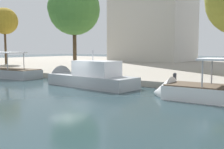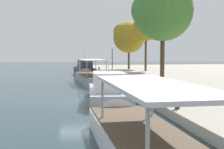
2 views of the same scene
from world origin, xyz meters
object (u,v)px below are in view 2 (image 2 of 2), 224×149
Objects in this scene: tour_boat_3 at (143,149)px; tree_0 at (146,28)px; tour_boat_1 at (91,79)px; lamp_post at (112,56)px; mooring_bollard_0 at (99,69)px; tree_3 at (128,37)px; motor_yacht_0 at (84,70)px; tree_4 at (160,10)px; mooring_bollard_1 at (177,101)px; motor_yacht_2 at (108,92)px.

tree_0 reaches higher than tour_boat_3.
tour_boat_1 is at bearing -2.72° from tour_boat_3.
lamp_post is (-10.32, 4.54, 2.94)m from tour_boat_1.
tree_3 reaches higher than mooring_bollard_0.
mooring_bollard_0 is (-2.60, 3.03, 0.17)m from motor_yacht_0.
tour_boat_3 is 1.16× the size of tree_4.
mooring_bollard_1 is (22.70, 3.02, 0.58)m from tour_boat_1.
lamp_post is 9.53m from tree_0.
motor_yacht_0 is at bearing -175.46° from mooring_bollard_1.
tree_0 reaches higher than mooring_bollard_1.
motor_yacht_2 is at bearing -9.99° from lamp_post.
tree_0 is (-14.56, 11.43, 7.98)m from tour_boat_1.
tree_3 is (-6.86, 9.55, 6.38)m from motor_yacht_0.
tree_0 reaches higher than tour_boat_1.
lamp_post is at bearing -5.34° from motor_yacht_2.
motor_yacht_0 is 43.24m from tour_boat_3.
motor_yacht_2 is 7.92m from mooring_bollard_1.
motor_yacht_2 is 26.22m from lamp_post.
lamp_post is at bearing -25.05° from tree_3.
tour_boat_1 reaches higher than mooring_bollard_0.
mooring_bollard_1 is 0.07× the size of tree_4.
tree_4 reaches higher than mooring_bollard_0.
lamp_post is (4.03, 4.46, 2.62)m from motor_yacht_0.
tree_3 is (-4.26, 6.53, 6.21)m from mooring_bollard_0.
tour_boat_3 is 51.59m from tree_3.
tree_3 reaches higher than tour_boat_3.
tree_3 reaches higher than mooring_bollard_1.
motor_yacht_2 is 12.19× the size of mooring_bollard_1.
tree_4 is (-15.82, 4.08, 7.54)m from mooring_bollard_1.
motor_yacht_2 is 32.95m from tree_0.
tree_0 is (-29.93, 11.41, 7.73)m from motor_yacht_2.
tree_3 is 0.87× the size of tree_4.
tree_4 is at bearing -35.17° from motor_yacht_2.
tree_4 reaches higher than motor_yacht_2.
lamp_post reaches higher than motor_yacht_2.
lamp_post is at bearing -137.71° from motor_yacht_0.
mooring_bollard_0 is at bearing -54.97° from motor_yacht_0.
tree_0 is 7.00m from tree_3.
tree_4 is at bearing -11.42° from tree_0.
tour_boat_1 is at bearing 174.08° from motor_yacht_0.
tour_boat_3 is 45.99m from mooring_bollard_0.
mooring_bollard_1 is 0.08× the size of tree_3.
motor_yacht_0 is at bearing -54.33° from tree_3.
lamp_post is at bearing -58.37° from tree_0.
mooring_bollard_1 is at bearing -0.12° from mooring_bollard_0.
tour_boat_1 is at bearing -24.43° from tree_3.
tour_boat_1 is 22.90m from mooring_bollard_1.
lamp_post is (-39.19, 5.25, 3.03)m from tour_boat_3.
mooring_bollard_1 is (37.05, 2.94, 0.26)m from motor_yacht_0.
tour_boat_1 is 1.40× the size of motor_yacht_2.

